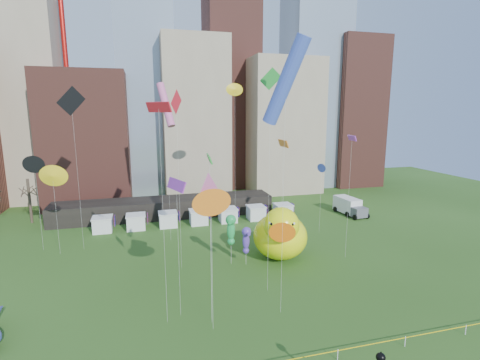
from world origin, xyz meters
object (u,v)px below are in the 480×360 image
object	(u,v)px
box_truck	(349,206)
seahorse_purple	(246,238)
small_duck	(283,230)
seahorse_green	(231,227)
big_duck	(280,234)

from	to	relation	value
box_truck	seahorse_purple	bearing A→B (deg)	-151.27
small_duck	seahorse_green	bearing A→B (deg)	-144.61
big_duck	small_duck	bearing A→B (deg)	83.88
seahorse_purple	box_truck	world-z (taller)	seahorse_purple
seahorse_purple	box_truck	xyz separation A→B (m)	(24.19, 16.30, -1.91)
seahorse_green	big_duck	bearing A→B (deg)	19.01
seahorse_purple	big_duck	bearing A→B (deg)	4.89
seahorse_purple	box_truck	distance (m)	29.23
seahorse_green	box_truck	size ratio (longest dim) A/B	0.87
big_duck	seahorse_green	distance (m)	6.48
big_duck	seahorse_purple	distance (m)	4.72
big_duck	small_duck	distance (m)	7.59
seahorse_purple	seahorse_green	bearing A→B (deg)	150.04
small_duck	seahorse_purple	world-z (taller)	seahorse_purple
small_duck	seahorse_purple	size ratio (longest dim) A/B	0.78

